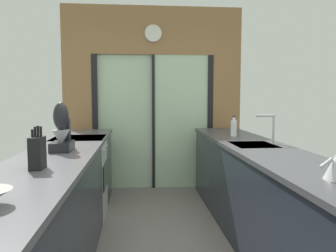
# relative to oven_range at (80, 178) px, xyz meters

# --- Properties ---
(ground_plane) EXTENTS (5.04, 7.60, 0.02)m
(ground_plane) POSITION_rel_oven_range_xyz_m (0.91, -0.65, -0.47)
(ground_plane) COLOR slate
(back_wall_unit) EXTENTS (2.64, 0.12, 2.70)m
(back_wall_unit) POSITION_rel_oven_range_xyz_m (0.91, 1.15, 1.07)
(back_wall_unit) COLOR olive
(back_wall_unit) RESTS_ON ground_plane
(left_counter_run) EXTENTS (0.62, 3.80, 0.92)m
(left_counter_run) POSITION_rel_oven_range_xyz_m (-0.00, -1.12, 0.01)
(left_counter_run) COLOR #1E232D
(left_counter_run) RESTS_ON ground_plane
(right_counter_run) EXTENTS (0.62, 3.80, 0.92)m
(right_counter_run) POSITION_rel_oven_range_xyz_m (1.82, -0.95, 0.01)
(right_counter_run) COLOR #1E232D
(right_counter_run) RESTS_ON ground_plane
(sink_faucet) EXTENTS (0.19, 0.02, 0.29)m
(sink_faucet) POSITION_rel_oven_range_xyz_m (1.97, -0.70, 0.66)
(sink_faucet) COLOR #B7BABC
(sink_faucet) RESTS_ON right_counter_run
(oven_range) EXTENTS (0.60, 0.60, 0.92)m
(oven_range) POSITION_rel_oven_range_xyz_m (0.00, 0.00, 0.00)
(oven_range) COLOR #B7BABC
(oven_range) RESTS_ON ground_plane
(knife_block) EXTENTS (0.08, 0.14, 0.28)m
(knife_block) POSITION_rel_oven_range_xyz_m (0.02, -1.64, 0.57)
(knife_block) COLOR black
(knife_block) RESTS_ON left_counter_run
(stand_mixer) EXTENTS (0.17, 0.27, 0.42)m
(stand_mixer) POSITION_rel_oven_range_xyz_m (0.02, -0.92, 0.63)
(stand_mixer) COLOR black
(stand_mixer) RESTS_ON left_counter_run
(soap_bottle) EXTENTS (0.07, 0.07, 0.24)m
(soap_bottle) POSITION_rel_oven_range_xyz_m (1.80, -0.03, 0.57)
(soap_bottle) COLOR silver
(soap_bottle) RESTS_ON right_counter_run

